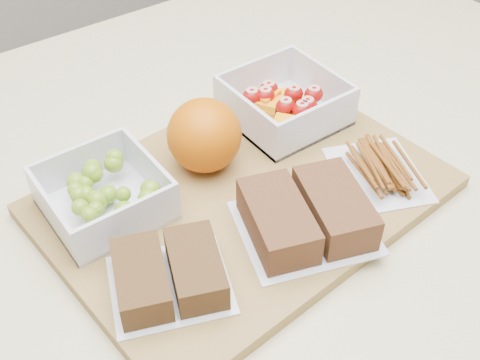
{
  "coord_description": "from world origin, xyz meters",
  "views": [
    {
      "loc": [
        -0.3,
        -0.41,
        1.37
      ],
      "look_at": [
        -0.01,
        -0.02,
        0.93
      ],
      "focal_mm": 45.0,
      "sensor_mm": 36.0,
      "label": 1
    }
  ],
  "objects_px": {
    "cutting_board": "(244,196)",
    "sandwich_bag_left": "(169,274)",
    "grape_container": "(104,193)",
    "pretzel_bag": "(379,167)",
    "sandwich_bag_center": "(306,215)",
    "fruit_container": "(284,105)",
    "orange": "(204,135)"
  },
  "relations": [
    {
      "from": "fruit_container",
      "to": "pretzel_bag",
      "type": "relative_size",
      "value": 0.89
    },
    {
      "from": "grape_container",
      "to": "sandwich_bag_left",
      "type": "xyz_separation_m",
      "value": [
        0.0,
        -0.13,
        -0.0
      ]
    },
    {
      "from": "cutting_board",
      "to": "orange",
      "type": "distance_m",
      "value": 0.08
    },
    {
      "from": "grape_container",
      "to": "sandwich_bag_center",
      "type": "bearing_deg",
      "value": -44.29
    },
    {
      "from": "cutting_board",
      "to": "pretzel_bag",
      "type": "xyz_separation_m",
      "value": [
        0.14,
        -0.07,
        0.02
      ]
    },
    {
      "from": "grape_container",
      "to": "pretzel_bag",
      "type": "distance_m",
      "value": 0.3
    },
    {
      "from": "cutting_board",
      "to": "sandwich_bag_left",
      "type": "height_order",
      "value": "sandwich_bag_left"
    },
    {
      "from": "grape_container",
      "to": "sandwich_bag_center",
      "type": "distance_m",
      "value": 0.21
    },
    {
      "from": "cutting_board",
      "to": "fruit_container",
      "type": "relative_size",
      "value": 3.29
    },
    {
      "from": "orange",
      "to": "sandwich_bag_left",
      "type": "bearing_deg",
      "value": -134.59
    },
    {
      "from": "orange",
      "to": "pretzel_bag",
      "type": "relative_size",
      "value": 0.59
    },
    {
      "from": "sandwich_bag_center",
      "to": "grape_container",
      "type": "bearing_deg",
      "value": 135.71
    },
    {
      "from": "fruit_container",
      "to": "cutting_board",
      "type": "bearing_deg",
      "value": -146.73
    },
    {
      "from": "cutting_board",
      "to": "grape_container",
      "type": "relative_size",
      "value": 3.59
    },
    {
      "from": "fruit_container",
      "to": "pretzel_bag",
      "type": "distance_m",
      "value": 0.15
    },
    {
      "from": "grape_container",
      "to": "pretzel_bag",
      "type": "height_order",
      "value": "grape_container"
    },
    {
      "from": "cutting_board",
      "to": "sandwich_bag_center",
      "type": "relative_size",
      "value": 2.54
    },
    {
      "from": "grape_container",
      "to": "pretzel_bag",
      "type": "xyz_separation_m",
      "value": [
        0.27,
        -0.13,
        -0.01
      ]
    },
    {
      "from": "fruit_container",
      "to": "pretzel_bag",
      "type": "bearing_deg",
      "value": -83.02
    },
    {
      "from": "orange",
      "to": "pretzel_bag",
      "type": "bearing_deg",
      "value": -41.75
    },
    {
      "from": "sandwich_bag_center",
      "to": "pretzel_bag",
      "type": "relative_size",
      "value": 1.15
    },
    {
      "from": "orange",
      "to": "pretzel_bag",
      "type": "xyz_separation_m",
      "value": [
        0.15,
        -0.13,
        -0.03
      ]
    },
    {
      "from": "orange",
      "to": "sandwich_bag_center",
      "type": "distance_m",
      "value": 0.15
    },
    {
      "from": "orange",
      "to": "sandwich_bag_left",
      "type": "height_order",
      "value": "orange"
    },
    {
      "from": "cutting_board",
      "to": "sandwich_bag_left",
      "type": "relative_size",
      "value": 3.03
    },
    {
      "from": "grape_container",
      "to": "pretzel_bag",
      "type": "relative_size",
      "value": 0.81
    },
    {
      "from": "grape_container",
      "to": "fruit_container",
      "type": "height_order",
      "value": "fruit_container"
    },
    {
      "from": "cutting_board",
      "to": "sandwich_bag_left",
      "type": "bearing_deg",
      "value": -159.17
    },
    {
      "from": "pretzel_bag",
      "to": "fruit_container",
      "type": "bearing_deg",
      "value": 96.98
    },
    {
      "from": "cutting_board",
      "to": "grape_container",
      "type": "height_order",
      "value": "grape_container"
    },
    {
      "from": "cutting_board",
      "to": "grape_container",
      "type": "distance_m",
      "value": 0.15
    },
    {
      "from": "grape_container",
      "to": "sandwich_bag_center",
      "type": "relative_size",
      "value": 0.71
    }
  ]
}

